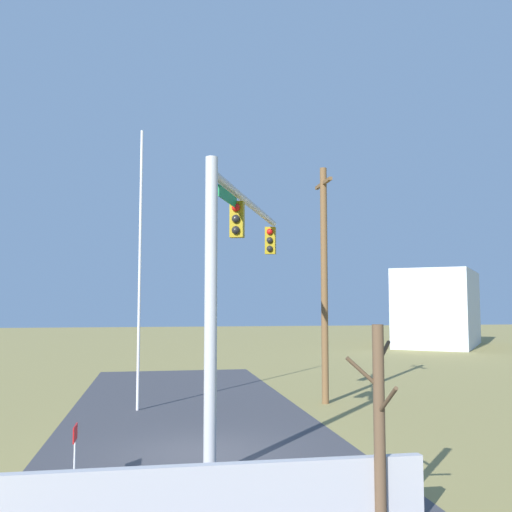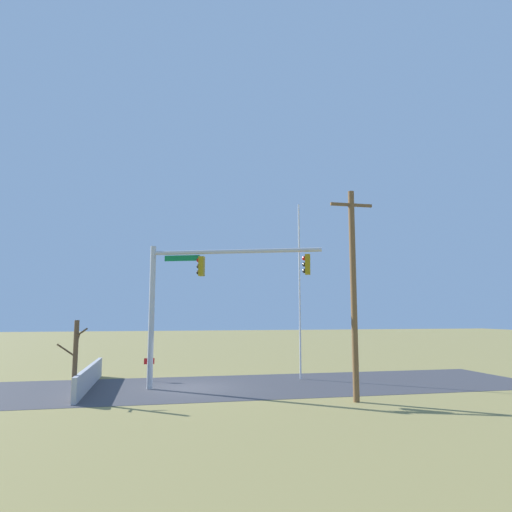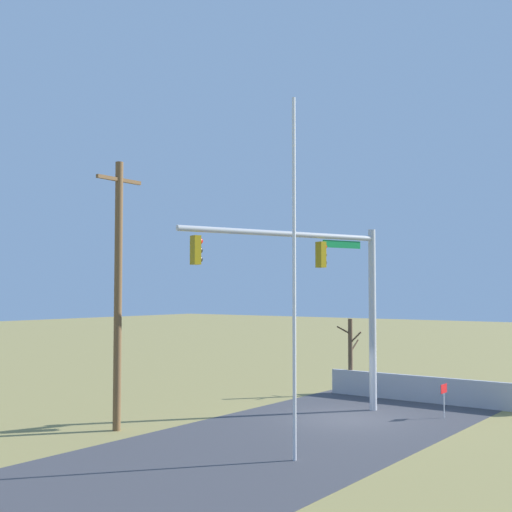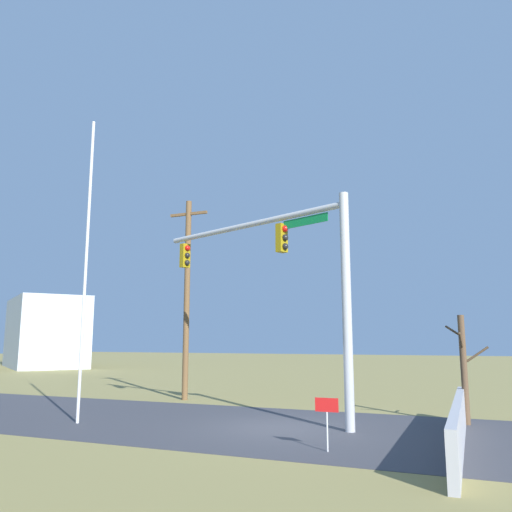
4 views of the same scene
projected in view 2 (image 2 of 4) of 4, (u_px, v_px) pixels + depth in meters
The scene contains 9 objects.
ground_plane at pixel (192, 388), 22.49m from camera, with size 160.00×160.00×0.00m, color olive.
road_surface at pixel (270, 385), 23.33m from camera, with size 28.00×8.00×0.01m, color #3D3D42.
sidewalk_corner at pixel (128, 390), 21.82m from camera, with size 6.00×6.00×0.01m, color #B7B5AD.
retaining_fence at pixel (89, 377), 22.42m from camera, with size 0.20×8.80×1.07m, color #A8A8AD.
signal_mast at pixel (197, 286), 22.30m from camera, with size 7.97×3.27×6.99m.
flagpole at pixel (300, 290), 26.08m from camera, with size 0.10×0.10×9.98m, color silver.
utility_pole at pixel (353, 290), 19.42m from camera, with size 1.90×0.26×8.93m.
bare_tree at pixel (75, 359), 19.06m from camera, with size 1.27×1.02×3.35m.
open_sign at pixel (149, 364), 24.82m from camera, with size 0.56×0.04×1.22m.
Camera 2 is at (1.80, 23.28, 3.60)m, focal length 32.04 mm.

